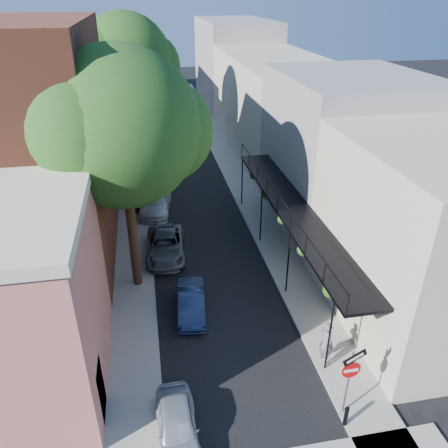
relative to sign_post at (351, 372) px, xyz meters
name	(u,v)px	position (x,y,z in m)	size (l,w,h in m)	color
road_surface	(178,152)	(-3.16, 29.03, -2.03)	(6.00, 64.00, 0.01)	black
sidewalk_left	(134,154)	(-7.16, 29.03, -1.98)	(2.00, 64.00, 0.12)	gray
sidewalk_right	(221,149)	(0.84, 29.03, -1.98)	(2.00, 64.00, 0.12)	gray
buildings_left	(61,105)	(-12.46, 27.79, 2.90)	(10.10, 59.10, 12.00)	#C26F63
buildings_right	(277,100)	(5.83, 28.51, 2.39)	(9.80, 55.00, 10.00)	#BEB49D
sign_post	(351,372)	(0.00, 0.00, 0.00)	(0.89, 0.17, 2.99)	#595B60
bollard	(346,416)	(-0.16, -0.47, -1.52)	(0.14, 0.14, 0.80)	black
oak_near	(131,129)	(-6.53, 9.29, 5.84)	(7.48, 6.80, 11.42)	black
oak_mid	(132,106)	(-6.58, 17.26, 5.02)	(6.60, 6.00, 10.20)	black
oak_far	(132,62)	(-6.51, 26.30, 6.22)	(7.70, 7.00, 11.90)	black
parked_car_a	(177,427)	(-5.76, 0.12, -1.46)	(1.35, 3.36, 1.14)	#9FA6B0
parked_car_b	(191,302)	(-4.56, 6.42, -1.48)	(1.18, 3.40, 1.12)	#152344
parked_car_c	(166,246)	(-5.39, 11.53, -1.41)	(2.08, 4.52, 1.26)	#53565A
parked_car_d	(156,202)	(-5.67, 17.22, -1.38)	(1.85, 4.55, 1.32)	silver
parked_car_e	(160,178)	(-5.14, 21.55, -1.44)	(1.41, 3.51, 1.19)	black
pedestrian	(326,342)	(0.24, 2.39, -0.97)	(0.69, 0.45, 1.89)	slate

